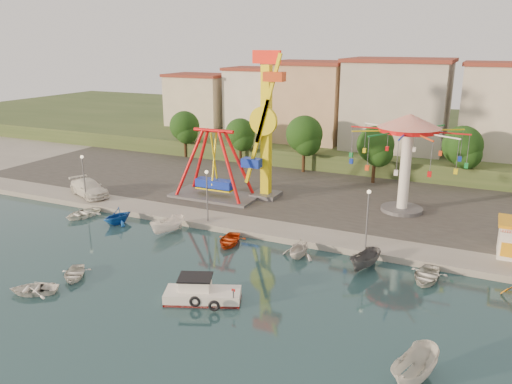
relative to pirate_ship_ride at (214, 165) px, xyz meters
The scene contains 32 objects.
ground 23.79m from the pirate_ship_ride, 60.91° to the right, with size 200.00×200.00×0.00m, color #143238.
quay_deck 43.29m from the pirate_ship_ride, 74.71° to the left, with size 200.00×100.00×0.60m, color #9E998E.
asphalt_pad 15.33m from the pirate_ship_ride, 40.10° to the left, with size 90.00×28.00×0.01m, color #4C4944.
hill_terrace 48.02m from the pirate_ship_ride, 76.29° to the left, with size 200.00×60.00×3.00m, color #384C26.
pirate_ship_ride is the anchor object (origin of this frame).
kamikaze_tower 7.29m from the pirate_ship_ride, 21.99° to the left, with size 4.05×3.10×16.50m.
wave_swinger 21.33m from the pirate_ship_ride, 10.93° to the left, with size 11.60×11.60×10.40m.
lamp_post_0 14.71m from the pirate_ship_ride, 149.54° to the right, with size 0.14×0.14×5.00m, color #59595E.
lamp_post_1 8.26m from the pirate_ship_ride, 65.63° to the right, with size 0.14×0.14×5.00m, color #59595E.
lamp_post_2 20.78m from the pirate_ship_ride, 20.99° to the right, with size 0.14×0.14×5.00m, color #59595E.
tree_0 22.12m from the pirate_ship_ride, 131.49° to the left, with size 4.60×4.60×7.19m.
tree_1 16.50m from the pirate_ship_ride, 106.34° to the left, with size 4.35×4.35×6.80m.
tree_2 16.36m from the pirate_ship_ride, 70.77° to the left, with size 5.02×5.02×7.85m.
tree_3 20.77m from the pirate_ship_ride, 42.20° to the left, with size 4.68×4.68×7.32m.
tree_4 30.52m from the pirate_ship_ride, 33.71° to the left, with size 4.86×4.86×7.60m.
building_0 34.09m from the pirate_ship_ride, 130.64° to the left, with size 9.26×9.53×11.87m, color beige.
building_1 32.65m from the pirate_ship_ride, 107.84° to the left, with size 12.33×9.01×8.63m, color silver.
building_2 31.97m from the pirate_ship_ride, 84.24° to the left, with size 11.95×9.28×11.23m, color tan.
building_3 33.21m from the pirate_ship_ride, 59.12° to the left, with size 12.59×10.50×9.20m, color beige.
building_4 44.12m from the pirate_ship_ride, 46.23° to the left, with size 10.75×9.23×9.24m, color beige.
cabin_motorboat 23.62m from the pirate_ship_ride, 63.02° to the right, with size 5.80×3.96×1.91m.
rowboat_a 22.27m from the pirate_ship_ride, 91.13° to the right, with size 2.31×3.24×0.67m, color silver.
rowboat_b 25.44m from the pirate_ship_ride, 92.95° to the right, with size 2.50×3.50×0.72m, color white.
skiff 35.27m from the pirate_ship_ride, 42.51° to the right, with size 1.71×4.55×1.76m, color silver.
van 15.14m from the pirate_ship_ride, 157.28° to the right, with size 2.58×6.34×1.84m, color white.
moored_boat_0 15.30m from the pirate_ship_ride, 133.97° to the right, with size 2.84×3.98×0.82m, color white.
moored_boat_1 12.47m from the pirate_ship_ride, 117.29° to the right, with size 2.85×3.30×1.74m, color #134CA8.
moored_boat_2 11.25m from the pirate_ship_ride, 86.23° to the right, with size 1.51×4.01×1.55m, color white.
moored_boat_3 13.60m from the pirate_ship_ride, 54.87° to the right, with size 2.64×3.70×0.77m, color #CF3F10.
moored_boat_4 18.17m from the pirate_ship_ride, 36.62° to the right, with size 2.78×3.22×1.70m, color silver.
moored_boat_5 23.02m from the pirate_ship_ride, 27.87° to the right, with size 1.51×4.01×1.55m, color #525256.
moored_boat_6 27.38m from the pirate_ship_ride, 23.10° to the right, with size 2.84×3.98×0.82m, color silver.
Camera 1 is at (16.42, -27.92, 17.92)m, focal length 35.00 mm.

